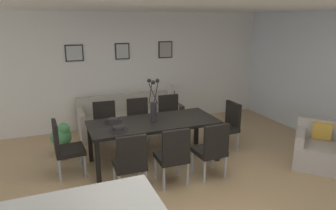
{
  "coord_description": "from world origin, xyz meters",
  "views": [
    {
      "loc": [
        -1.55,
        -3.63,
        2.42
      ],
      "look_at": [
        0.38,
        1.2,
        0.97
      ],
      "focal_mm": 32.66,
      "sensor_mm": 36.0,
      "label": 1
    }
  ],
  "objects_px": {
    "dining_chair_head_east": "(228,124)",
    "bowl_near_left": "(118,128)",
    "dining_table": "(154,125)",
    "framed_picture_left": "(74,53)",
    "dining_chair_near_right": "(105,124)",
    "potted_plant": "(62,139)",
    "dining_chair_mid_left": "(212,148)",
    "dining_chair_mid_right": "(170,115)",
    "dining_chair_far_left": "(173,154)",
    "table_lamp": "(174,89)",
    "sofa": "(127,120)",
    "side_table": "(174,116)",
    "dining_chair_head_west": "(64,146)",
    "armchair": "(320,149)",
    "dining_chair_near_left": "(130,161)",
    "framed_picture_center": "(122,51)",
    "centerpiece_vase": "(153,105)",
    "dining_chair_far_right": "(139,120)",
    "framed_picture_right": "(165,50)",
    "bowl_near_right": "(113,120)"
  },
  "relations": [
    {
      "from": "dining_chair_mid_right",
      "to": "side_table",
      "type": "xyz_separation_m",
      "value": [
        0.37,
        0.65,
        -0.25
      ]
    },
    {
      "from": "framed_picture_right",
      "to": "dining_chair_far_left",
      "type": "bearing_deg",
      "value": -109.3
    },
    {
      "from": "dining_chair_far_right",
      "to": "framed_picture_center",
      "type": "xyz_separation_m",
      "value": [
        0.02,
        1.24,
        1.23
      ]
    },
    {
      "from": "dining_chair_mid_left",
      "to": "centerpiece_vase",
      "type": "bearing_deg",
      "value": 125.11
    },
    {
      "from": "dining_chair_near_right",
      "to": "dining_chair_near_left",
      "type": "bearing_deg",
      "value": -89.1
    },
    {
      "from": "table_lamp",
      "to": "framed_picture_center",
      "type": "height_order",
      "value": "framed_picture_center"
    },
    {
      "from": "dining_chair_mid_left",
      "to": "armchair",
      "type": "height_order",
      "value": "dining_chair_mid_left"
    },
    {
      "from": "dining_chair_mid_right",
      "to": "bowl_near_right",
      "type": "xyz_separation_m",
      "value": [
        -1.33,
        -0.67,
        0.27
      ]
    },
    {
      "from": "side_table",
      "to": "dining_chair_near_left",
      "type": "bearing_deg",
      "value": -125.11
    },
    {
      "from": "dining_chair_near_left",
      "to": "dining_chair_head_east",
      "type": "bearing_deg",
      "value": 21.7
    },
    {
      "from": "sofa",
      "to": "dining_chair_mid_right",
      "type": "bearing_deg",
      "value": -45.18
    },
    {
      "from": "dining_chair_near_right",
      "to": "potted_plant",
      "type": "bearing_deg",
      "value": -170.25
    },
    {
      "from": "dining_chair_mid_left",
      "to": "dining_chair_mid_right",
      "type": "xyz_separation_m",
      "value": [
        0.03,
        1.79,
        0.0
      ]
    },
    {
      "from": "dining_chair_far_left",
      "to": "table_lamp",
      "type": "height_order",
      "value": "table_lamp"
    },
    {
      "from": "dining_chair_head_west",
      "to": "dining_table",
      "type": "bearing_deg",
      "value": -0.86
    },
    {
      "from": "dining_table",
      "to": "framed_picture_right",
      "type": "xyz_separation_m",
      "value": [
        1.04,
        2.1,
        1.07
      ]
    },
    {
      "from": "dining_table",
      "to": "armchair",
      "type": "relative_size",
      "value": 1.95
    },
    {
      "from": "dining_chair_far_right",
      "to": "potted_plant",
      "type": "relative_size",
      "value": 1.37
    },
    {
      "from": "framed_picture_center",
      "to": "side_table",
      "type": "bearing_deg",
      "value": -28.48
    },
    {
      "from": "armchair",
      "to": "table_lamp",
      "type": "bearing_deg",
      "value": 119.6
    },
    {
      "from": "dining_chair_near_left",
      "to": "dining_chair_mid_right",
      "type": "xyz_separation_m",
      "value": [
        1.32,
        1.75,
        0.0
      ]
    },
    {
      "from": "dining_chair_far_right",
      "to": "sofa",
      "type": "height_order",
      "value": "dining_chair_far_right"
    },
    {
      "from": "dining_table",
      "to": "centerpiece_vase",
      "type": "distance_m",
      "value": 0.35
    },
    {
      "from": "dining_chair_far_left",
      "to": "potted_plant",
      "type": "height_order",
      "value": "dining_chair_far_left"
    },
    {
      "from": "dining_chair_head_east",
      "to": "bowl_near_left",
      "type": "height_order",
      "value": "dining_chair_head_east"
    },
    {
      "from": "dining_chair_mid_right",
      "to": "framed_picture_center",
      "type": "xyz_separation_m",
      "value": [
        -0.67,
        1.22,
        1.23
      ]
    },
    {
      "from": "dining_chair_mid_left",
      "to": "bowl_near_right",
      "type": "height_order",
      "value": "dining_chair_mid_left"
    },
    {
      "from": "centerpiece_vase",
      "to": "table_lamp",
      "type": "xyz_separation_m",
      "value": [
        1.04,
        1.54,
        -0.13
      ]
    },
    {
      "from": "side_table",
      "to": "armchair",
      "type": "height_order",
      "value": "armchair"
    },
    {
      "from": "dining_table",
      "to": "table_lamp",
      "type": "distance_m",
      "value": 1.87
    },
    {
      "from": "dining_chair_head_west",
      "to": "side_table",
      "type": "height_order",
      "value": "dining_chair_head_west"
    },
    {
      "from": "armchair",
      "to": "potted_plant",
      "type": "relative_size",
      "value": 1.69
    },
    {
      "from": "armchair",
      "to": "framed_picture_right",
      "type": "height_order",
      "value": "framed_picture_right"
    },
    {
      "from": "dining_table",
      "to": "sofa",
      "type": "bearing_deg",
      "value": 92.12
    },
    {
      "from": "potted_plant",
      "to": "dining_chair_far_right",
      "type": "bearing_deg",
      "value": 5.5
    },
    {
      "from": "bowl_near_left",
      "to": "dining_chair_head_east",
      "type": "bearing_deg",
      "value": 5.16
    },
    {
      "from": "bowl_near_left",
      "to": "framed_picture_right",
      "type": "xyz_separation_m",
      "value": [
        1.7,
        2.31,
        0.96
      ]
    },
    {
      "from": "dining_chair_far_left",
      "to": "centerpiece_vase",
      "type": "distance_m",
      "value": 1.02
    },
    {
      "from": "dining_table",
      "to": "framed_picture_left",
      "type": "relative_size",
      "value": 5.86
    },
    {
      "from": "dining_table",
      "to": "dining_chair_mid_right",
      "type": "xyz_separation_m",
      "value": [
        0.67,
        0.89,
        -0.16
      ]
    },
    {
      "from": "dining_chair_mid_left",
      "to": "framed_picture_left",
      "type": "distance_m",
      "value": 3.66
    },
    {
      "from": "potted_plant",
      "to": "centerpiece_vase",
      "type": "bearing_deg",
      "value": -25.53
    },
    {
      "from": "side_table",
      "to": "framed_picture_center",
      "type": "height_order",
      "value": "framed_picture_center"
    },
    {
      "from": "sofa",
      "to": "armchair",
      "type": "xyz_separation_m",
      "value": [
        2.65,
        -2.81,
        0.01
      ]
    },
    {
      "from": "centerpiece_vase",
      "to": "framed_picture_right",
      "type": "relative_size",
      "value": 1.88
    },
    {
      "from": "dining_table",
      "to": "potted_plant",
      "type": "relative_size",
      "value": 3.28
    },
    {
      "from": "centerpiece_vase",
      "to": "dining_chair_far_right",
      "type": "bearing_deg",
      "value": 91.17
    },
    {
      "from": "centerpiece_vase",
      "to": "dining_chair_head_east",
      "type": "bearing_deg",
      "value": -0.77
    },
    {
      "from": "sofa",
      "to": "side_table",
      "type": "relative_size",
      "value": 4.03
    },
    {
      "from": "sofa",
      "to": "framed_picture_center",
      "type": "distance_m",
      "value": 1.54
    }
  ]
}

